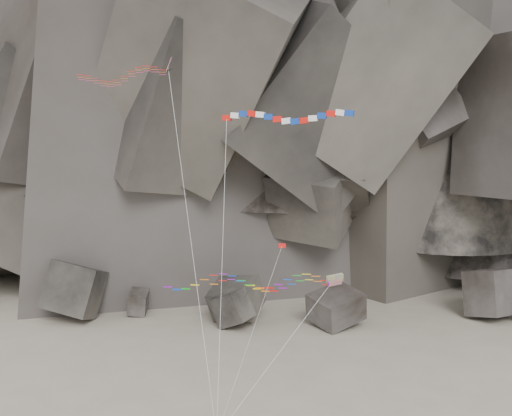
# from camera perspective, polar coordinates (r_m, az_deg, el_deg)

# --- Properties ---
(headland) EXTENTS (110.00, 70.00, 84.00)m
(headland) POSITION_cam_1_polar(r_m,az_deg,el_deg) (122.48, 1.62, 14.51)
(headland) COLOR #4E4840
(headland) RESTS_ON ground
(boulder_field) EXTENTS (74.31, 15.70, 8.75)m
(boulder_field) POSITION_cam_1_polar(r_m,az_deg,el_deg) (87.13, 2.11, -8.43)
(boulder_field) COLOR #47423F
(boulder_field) RESTS_ON ground
(delta_kite) EXTENTS (12.81, 7.44, 29.76)m
(delta_kite) POSITION_cam_1_polar(r_m,az_deg,el_deg) (55.73, -12.14, 11.39)
(delta_kite) COLOR red
(delta_kite) RESTS_ON ground
(banner_kite) EXTENTS (10.99, 8.00, 25.28)m
(banner_kite) POSITION_cam_1_polar(r_m,az_deg,el_deg) (53.34, 2.67, 8.00)
(banner_kite) COLOR red
(banner_kite) RESTS_ON ground
(parafoil_kite) EXTENTS (15.06, 4.28, 12.21)m
(parafoil_kite) POSITION_cam_1_polar(r_m,az_deg,el_deg) (52.33, -1.13, -6.54)
(parafoil_kite) COLOR yellow
(parafoil_kite) RESTS_ON ground
(pennant_kite) EXTENTS (5.18, 4.10, 14.52)m
(pennant_kite) POSITION_cam_1_polar(r_m,az_deg,el_deg) (51.62, 1.34, -6.11)
(pennant_kite) COLOR red
(pennant_kite) RESTS_ON ground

